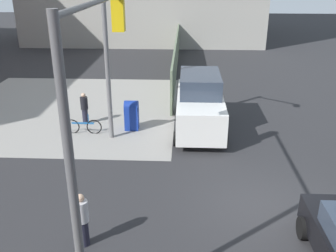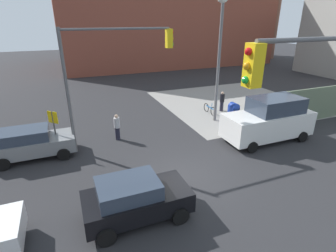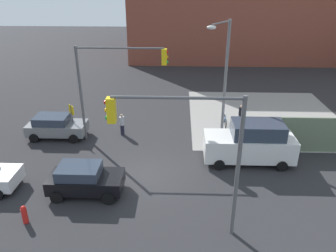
{
  "view_description": "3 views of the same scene",
  "coord_description": "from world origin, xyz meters",
  "px_view_note": "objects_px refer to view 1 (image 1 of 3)",
  "views": [
    {
      "loc": [
        -10.21,
        2.51,
        7.02
      ],
      "look_at": [
        1.89,
        3.08,
        1.98
      ],
      "focal_mm": 40.0,
      "sensor_mm": 36.0,
      "label": 1
    },
    {
      "loc": [
        -4.62,
        -9.41,
        6.85
      ],
      "look_at": [
        0.39,
        2.95,
        1.37
      ],
      "focal_mm": 28.0,
      "sensor_mm": 36.0,
      "label": 2
    },
    {
      "loc": [
        2.08,
        -15.95,
        10.51
      ],
      "look_at": [
        1.38,
        2.73,
        1.88
      ],
      "focal_mm": 35.0,
      "sensor_mm": 36.0,
      "label": 3
    }
  ],
  "objects_px": {
    "traffic_signal_nw_corner": "(96,85)",
    "pedestrian_crossing": "(82,219)",
    "mailbox_blue": "(132,114)",
    "bicycle_leaning_on_fence": "(83,126)",
    "van_white_delivery": "(200,103)",
    "pedestrian_waiting": "(84,108)",
    "street_lamp_corner": "(112,33)"
  },
  "relations": [
    {
      "from": "mailbox_blue",
      "to": "bicycle_leaning_on_fence",
      "type": "relative_size",
      "value": 0.82
    },
    {
      "from": "van_white_delivery",
      "to": "bicycle_leaning_on_fence",
      "type": "relative_size",
      "value": 3.09
    },
    {
      "from": "pedestrian_crossing",
      "to": "pedestrian_waiting",
      "type": "distance_m",
      "value": 9.07
    },
    {
      "from": "mailbox_blue",
      "to": "pedestrian_waiting",
      "type": "relative_size",
      "value": 0.9
    },
    {
      "from": "street_lamp_corner",
      "to": "van_white_delivery",
      "type": "bearing_deg",
      "value": -68.72
    },
    {
      "from": "traffic_signal_nw_corner",
      "to": "pedestrian_crossing",
      "type": "distance_m",
      "value": 3.89
    },
    {
      "from": "pedestrian_crossing",
      "to": "bicycle_leaning_on_fence",
      "type": "height_order",
      "value": "pedestrian_crossing"
    },
    {
      "from": "pedestrian_crossing",
      "to": "pedestrian_waiting",
      "type": "relative_size",
      "value": 1.02
    },
    {
      "from": "street_lamp_corner",
      "to": "mailbox_blue",
      "type": "height_order",
      "value": "street_lamp_corner"
    },
    {
      "from": "street_lamp_corner",
      "to": "pedestrian_waiting",
      "type": "xyz_separation_m",
      "value": [
        1.8,
        1.91,
        -3.88
      ]
    },
    {
      "from": "traffic_signal_nw_corner",
      "to": "pedestrian_crossing",
      "type": "xyz_separation_m",
      "value": [
        0.22,
        0.7,
        -3.82
      ]
    },
    {
      "from": "pedestrian_crossing",
      "to": "pedestrian_waiting",
      "type": "xyz_separation_m",
      "value": [
        8.8,
        2.2,
        -0.02
      ]
    },
    {
      "from": "van_white_delivery",
      "to": "mailbox_blue",
      "type": "bearing_deg",
      "value": 94.19
    },
    {
      "from": "street_lamp_corner",
      "to": "van_white_delivery",
      "type": "distance_m",
      "value": 5.23
    },
    {
      "from": "van_white_delivery",
      "to": "bicycle_leaning_on_fence",
      "type": "distance_m",
      "value": 5.54
    },
    {
      "from": "mailbox_blue",
      "to": "pedestrian_waiting",
      "type": "height_order",
      "value": "pedestrian_waiting"
    },
    {
      "from": "mailbox_blue",
      "to": "bicycle_leaning_on_fence",
      "type": "distance_m",
      "value": 2.32
    },
    {
      "from": "van_white_delivery",
      "to": "bicycle_leaning_on_fence",
      "type": "bearing_deg",
      "value": 98.79
    },
    {
      "from": "street_lamp_corner",
      "to": "van_white_delivery",
      "type": "height_order",
      "value": "street_lamp_corner"
    },
    {
      "from": "pedestrian_crossing",
      "to": "van_white_delivery",
      "type": "bearing_deg",
      "value": -128.46
    },
    {
      "from": "street_lamp_corner",
      "to": "bicycle_leaning_on_fence",
      "type": "bearing_deg",
      "value": 70.5
    },
    {
      "from": "traffic_signal_nw_corner",
      "to": "pedestrian_crossing",
      "type": "bearing_deg",
      "value": 72.79
    },
    {
      "from": "street_lamp_corner",
      "to": "bicycle_leaning_on_fence",
      "type": "relative_size",
      "value": 4.57
    },
    {
      "from": "traffic_signal_nw_corner",
      "to": "bicycle_leaning_on_fence",
      "type": "relative_size",
      "value": 3.71
    },
    {
      "from": "mailbox_blue",
      "to": "bicycle_leaning_on_fence",
      "type": "height_order",
      "value": "mailbox_blue"
    },
    {
      "from": "street_lamp_corner",
      "to": "pedestrian_waiting",
      "type": "relative_size",
      "value": 5.05
    },
    {
      "from": "mailbox_blue",
      "to": "bicycle_leaning_on_fence",
      "type": "xyz_separation_m",
      "value": [
        -0.6,
        2.2,
        -0.42
      ]
    },
    {
      "from": "pedestrian_crossing",
      "to": "pedestrian_waiting",
      "type": "height_order",
      "value": "pedestrian_crossing"
    },
    {
      "from": "mailbox_blue",
      "to": "pedestrian_waiting",
      "type": "xyz_separation_m",
      "value": [
        0.6,
        2.4,
        0.05
      ]
    },
    {
      "from": "street_lamp_corner",
      "to": "bicycle_leaning_on_fence",
      "type": "xyz_separation_m",
      "value": [
        0.6,
        1.7,
        -4.35
      ]
    },
    {
      "from": "bicycle_leaning_on_fence",
      "to": "street_lamp_corner",
      "type": "bearing_deg",
      "value": -109.5
    },
    {
      "from": "pedestrian_waiting",
      "to": "pedestrian_crossing",
      "type": "bearing_deg",
      "value": -19.98
    }
  ]
}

